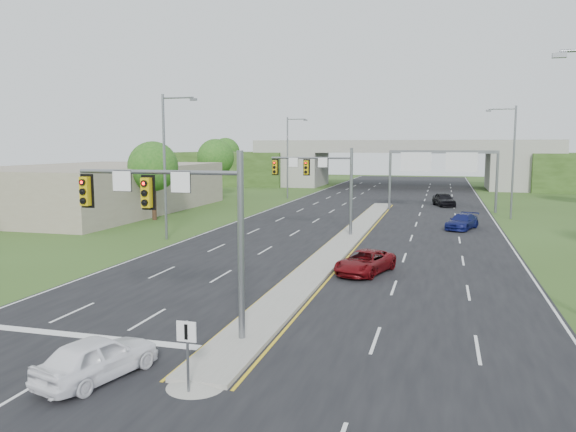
# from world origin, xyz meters

# --- Properties ---
(ground) EXTENTS (240.00, 240.00, 0.00)m
(ground) POSITION_xyz_m (0.00, 0.00, 0.00)
(ground) COLOR #2B4318
(ground) RESTS_ON ground
(road) EXTENTS (24.00, 160.00, 0.02)m
(road) POSITION_xyz_m (0.00, 35.00, 0.01)
(road) COLOR black
(road) RESTS_ON ground
(median) EXTENTS (2.00, 54.00, 0.16)m
(median) POSITION_xyz_m (0.00, 23.00, 0.10)
(median) COLOR gray
(median) RESTS_ON road
(median_nose) EXTENTS (2.00, 2.00, 0.16)m
(median_nose) POSITION_xyz_m (0.00, -4.00, 0.10)
(median_nose) COLOR gray
(median_nose) RESTS_ON road
(lane_markings) EXTENTS (23.72, 160.00, 0.01)m
(lane_markings) POSITION_xyz_m (-0.60, 28.91, 0.02)
(lane_markings) COLOR gold
(lane_markings) RESTS_ON road
(signal_mast_near) EXTENTS (6.62, 0.60, 7.00)m
(signal_mast_near) POSITION_xyz_m (-2.26, -0.07, 4.73)
(signal_mast_near) COLOR slate
(signal_mast_near) RESTS_ON ground
(signal_mast_far) EXTENTS (6.62, 0.60, 7.00)m
(signal_mast_far) POSITION_xyz_m (-2.26, 24.93, 4.73)
(signal_mast_far) COLOR slate
(signal_mast_far) RESTS_ON ground
(keep_right_sign) EXTENTS (0.60, 0.13, 2.20)m
(keep_right_sign) POSITION_xyz_m (0.00, -4.53, 1.52)
(keep_right_sign) COLOR slate
(keep_right_sign) RESTS_ON ground
(sign_gantry) EXTENTS (11.58, 0.44, 6.67)m
(sign_gantry) POSITION_xyz_m (6.68, 44.92, 5.24)
(sign_gantry) COLOR slate
(sign_gantry) RESTS_ON ground
(overpass) EXTENTS (80.00, 14.00, 8.10)m
(overpass) POSITION_xyz_m (0.00, 80.00, 3.55)
(overpass) COLOR gray
(overpass) RESTS_ON ground
(lightpole_l_mid) EXTENTS (2.85, 0.25, 11.00)m
(lightpole_l_mid) POSITION_xyz_m (-13.30, 20.00, 6.10)
(lightpole_l_mid) COLOR slate
(lightpole_l_mid) RESTS_ON ground
(lightpole_l_far) EXTENTS (2.85, 0.25, 11.00)m
(lightpole_l_far) POSITION_xyz_m (-13.30, 55.00, 6.10)
(lightpole_l_far) COLOR slate
(lightpole_l_far) RESTS_ON ground
(lightpole_r_far) EXTENTS (2.85, 0.25, 11.00)m
(lightpole_r_far) POSITION_xyz_m (13.30, 40.00, 6.10)
(lightpole_r_far) COLOR slate
(lightpole_r_far) RESTS_ON ground
(tree_l_near) EXTENTS (4.80, 4.80, 7.60)m
(tree_l_near) POSITION_xyz_m (-20.00, 30.00, 5.18)
(tree_l_near) COLOR #382316
(tree_l_near) RESTS_ON ground
(tree_l_mid) EXTENTS (5.20, 5.20, 8.12)m
(tree_l_mid) POSITION_xyz_m (-24.00, 55.00, 5.51)
(tree_l_mid) COLOR #382316
(tree_l_mid) RESTS_ON ground
(tree_back_a) EXTENTS (6.00, 6.00, 8.85)m
(tree_back_a) POSITION_xyz_m (-38.00, 94.00, 5.84)
(tree_back_a) COLOR #382316
(tree_back_a) RESTS_ON ground
(tree_back_b) EXTENTS (5.60, 5.60, 8.32)m
(tree_back_b) POSITION_xyz_m (-24.00, 94.00, 5.51)
(tree_back_b) COLOR #382316
(tree_back_b) RESTS_ON ground
(tree_back_c) EXTENTS (5.60, 5.60, 8.32)m
(tree_back_c) POSITION_xyz_m (24.00, 94.00, 5.51)
(tree_back_c) COLOR #382316
(tree_back_c) RESTS_ON ground
(commercial_building) EXTENTS (18.00, 30.00, 5.00)m
(commercial_building) POSITION_xyz_m (-30.00, 35.00, 2.50)
(commercial_building) COLOR gray
(commercial_building) RESTS_ON ground
(car_white) EXTENTS (2.65, 4.34, 1.38)m
(car_white) POSITION_xyz_m (-3.15, -4.28, 0.71)
(car_white) COLOR white
(car_white) RESTS_ON road
(car_far_a) EXTENTS (3.41, 5.06, 1.29)m
(car_far_a) POSITION_xyz_m (2.85, 12.34, 0.66)
(car_far_a) COLOR #5E090D
(car_far_a) RESTS_ON road
(car_far_b) EXTENTS (3.26, 4.92, 1.32)m
(car_far_b) POSITION_xyz_m (8.65, 31.41, 0.68)
(car_far_b) COLOR #0D134F
(car_far_b) RESTS_ON road
(car_far_c) EXTENTS (3.11, 5.02, 1.60)m
(car_far_c) POSITION_xyz_m (7.13, 50.38, 0.82)
(car_far_c) COLOR black
(car_far_c) RESTS_ON road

